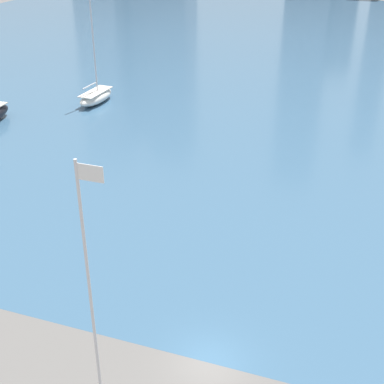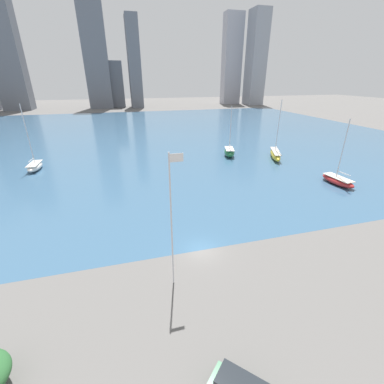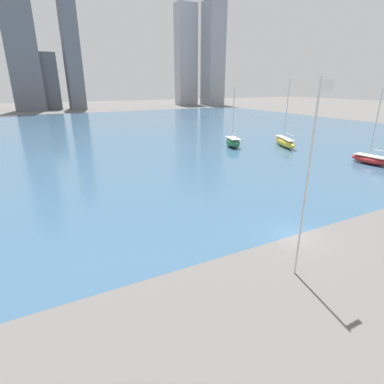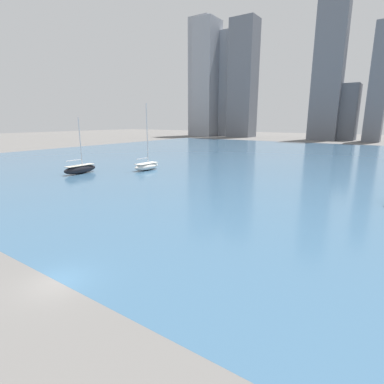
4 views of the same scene
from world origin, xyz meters
name	(u,v)px [view 3 (image 3 of 4)]	position (x,y,z in m)	size (l,w,h in m)	color
ground_plane	(294,235)	(0.00, 0.00, 0.00)	(500.00, 500.00, 0.00)	#605E5B
harbor_water	(110,132)	(0.00, 70.00, 0.00)	(180.00, 140.00, 0.00)	#385B7A
flag_pole	(308,178)	(-4.18, -4.23, 7.14)	(1.24, 0.14, 13.27)	silver
sailboat_yellow	(285,142)	(29.04, 31.25, 1.05)	(5.80, 10.18, 13.96)	yellow
sailboat_green	(233,142)	(18.69, 36.11, 1.10)	(4.14, 6.52, 12.39)	#236B3D
sailboat_red	(372,159)	(31.03, 12.79, 0.82)	(3.03, 7.11, 12.14)	#B72828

